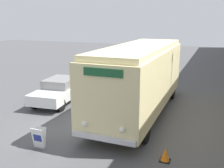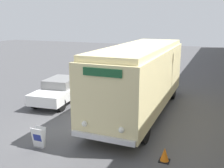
# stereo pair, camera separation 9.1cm
# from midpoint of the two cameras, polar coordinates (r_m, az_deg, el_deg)

# --- Properties ---
(ground_plane) EXTENTS (80.00, 80.00, 0.00)m
(ground_plane) POSITION_cam_midpoint_polar(r_m,az_deg,el_deg) (11.87, -6.89, -9.62)
(ground_plane) COLOR #4C4C4F
(vintage_bus) EXTENTS (2.59, 9.35, 3.48)m
(vintage_bus) POSITION_cam_midpoint_polar(r_m,az_deg,el_deg) (13.23, 6.41, 1.74)
(vintage_bus) COLOR black
(vintage_bus) RESTS_ON ground_plane
(sign_board) EXTENTS (0.51, 0.30, 0.79)m
(sign_board) POSITION_cam_midpoint_polar(r_m,az_deg,el_deg) (10.42, -15.43, -11.19)
(sign_board) COLOR gray
(sign_board) RESTS_ON ground_plane
(parked_car_near) EXTENTS (2.25, 4.61, 1.38)m
(parked_car_near) POSITION_cam_midpoint_polar(r_m,az_deg,el_deg) (15.59, -10.85, -1.19)
(parked_car_near) COLOR black
(parked_car_near) RESTS_ON ground_plane
(parked_car_mid) EXTENTS (1.79, 4.61, 1.48)m
(parked_car_mid) POSITION_cam_midpoint_polar(r_m,az_deg,el_deg) (21.37, -1.37, 3.20)
(parked_car_mid) COLOR black
(parked_car_mid) RESTS_ON ground_plane
(parked_car_far) EXTENTS (2.10, 4.55, 1.45)m
(parked_car_far) POSITION_cam_midpoint_polar(r_m,az_deg,el_deg) (27.03, 4.85, 5.39)
(parked_car_far) COLOR black
(parked_car_far) RESTS_ON ground_plane
(parked_car_distant) EXTENTS (2.05, 4.42, 1.48)m
(parked_car_distant) POSITION_cam_midpoint_polar(r_m,az_deg,el_deg) (32.47, 7.51, 6.80)
(parked_car_distant) COLOR black
(parked_car_distant) RESTS_ON ground_plane
(traffic_cone) EXTENTS (0.36, 0.36, 0.50)m
(traffic_cone) POSITION_cam_midpoint_polar(r_m,az_deg,el_deg) (9.39, 11.66, -14.83)
(traffic_cone) COLOR black
(traffic_cone) RESTS_ON ground_plane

